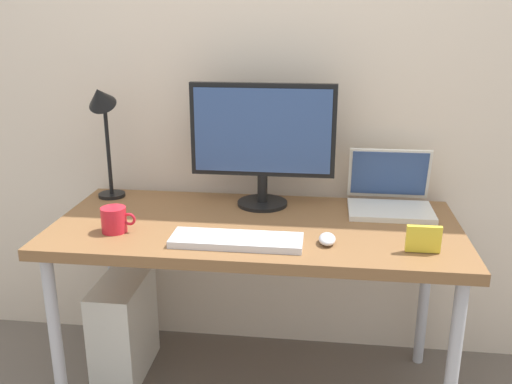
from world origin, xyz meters
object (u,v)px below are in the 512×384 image
at_px(desk_lamp, 102,115).
at_px(coffee_mug, 114,220).
at_px(computer_tower, 124,327).
at_px(laptop, 390,195).
at_px(desk, 256,239).
at_px(photo_frame, 423,239).
at_px(mouse, 327,239).
at_px(monitor, 262,137).
at_px(keyboard, 237,240).

xyz_separation_m(desk_lamp, coffee_mug, (0.16, -0.35, -0.30)).
bearing_deg(computer_tower, laptop, 9.01).
xyz_separation_m(desk, photo_frame, (0.56, -0.20, 0.11)).
bearing_deg(laptop, computer_tower, -170.99).
distance_m(desk, laptop, 0.56).
bearing_deg(mouse, desk, 147.99).
bearing_deg(laptop, monitor, -178.04).
distance_m(laptop, coffee_mug, 1.05).
xyz_separation_m(desk, mouse, (0.26, -0.16, 0.08)).
xyz_separation_m(desk_lamp, keyboard, (0.60, -0.41, -0.34)).
relative_size(desk, monitor, 2.63).
bearing_deg(desk_lamp, desk, -17.97).
bearing_deg(coffee_mug, desk, 16.62).
height_order(coffee_mug, photo_frame, photo_frame).
height_order(photo_frame, computer_tower, photo_frame).
bearing_deg(computer_tower, desk_lamp, 117.78).
height_order(laptop, mouse, laptop).
xyz_separation_m(mouse, computer_tower, (-0.82, 0.22, -0.53)).
relative_size(monitor, laptop, 1.76).
distance_m(photo_frame, computer_tower, 1.28).
height_order(desk, photo_frame, photo_frame).
height_order(mouse, computer_tower, mouse).
bearing_deg(computer_tower, keyboard, -26.12).
xyz_separation_m(monitor, computer_tower, (-0.56, -0.15, -0.79)).
xyz_separation_m(monitor, laptop, (0.50, 0.02, -0.22)).
bearing_deg(desk, laptop, 24.11).
distance_m(laptop, photo_frame, 0.43).
distance_m(desk, keyboard, 0.22).
relative_size(desk_lamp, computer_tower, 1.16).
bearing_deg(desk_lamp, keyboard, -34.15).
distance_m(keyboard, mouse, 0.30).
relative_size(desk_lamp, mouse, 5.41).
bearing_deg(desk, photo_frame, -19.53).
relative_size(desk_lamp, coffee_mug, 3.94).
distance_m(keyboard, coffee_mug, 0.45).
bearing_deg(coffee_mug, monitor, 36.14).
bearing_deg(photo_frame, monitor, 144.31).
bearing_deg(laptop, mouse, -121.96).
bearing_deg(keyboard, desk, 78.43).
bearing_deg(photo_frame, mouse, 172.93).
relative_size(desk_lamp, keyboard, 1.11).
relative_size(monitor, computer_tower, 1.34).
relative_size(desk, mouse, 16.45).
height_order(mouse, photo_frame, photo_frame).
distance_m(mouse, photo_frame, 0.31).
relative_size(mouse, coffee_mug, 0.73).
bearing_deg(keyboard, monitor, 84.60).
distance_m(coffee_mug, computer_tower, 0.59).
distance_m(monitor, computer_tower, 0.98).
bearing_deg(desk_lamp, photo_frame, -18.70).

